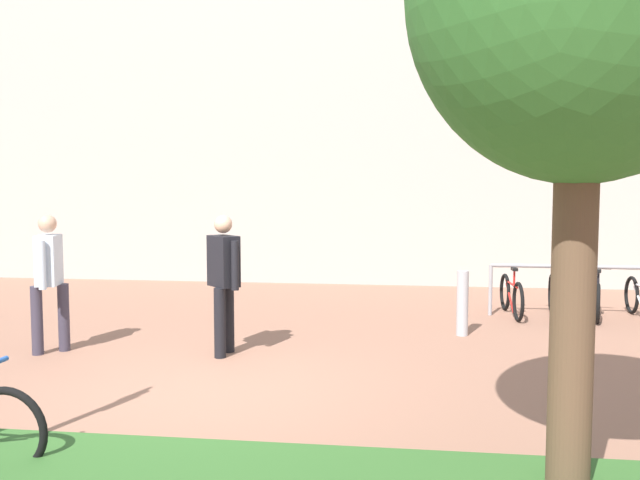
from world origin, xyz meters
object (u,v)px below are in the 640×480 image
Objects in this scene: bike_rack_cluster at (576,295)px; bollard_steel at (462,303)px; person_suited_dark at (224,275)px; person_shirt_white at (49,274)px.

bike_rack_cluster is 2.96× the size of bollard_steel.
person_suited_dark reaches higher than bike_rack_cluster.
person_suited_dark is at bearing -153.36° from bollard_steel.
person_suited_dark is (-4.80, -3.03, 0.64)m from bike_rack_cluster.
person_suited_dark is (2.17, 0.18, 0.00)m from person_shirt_white.
bike_rack_cluster is 1.55× the size of person_shirt_white.
bollard_steel reaches higher than bike_rack_cluster.
bike_rack_cluster is 2.40m from bollard_steel.
person_shirt_white is (-6.97, -3.21, 0.64)m from bike_rack_cluster.
bollard_steel is at bearing 18.01° from person_shirt_white.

